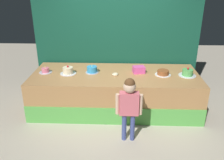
{
  "coord_description": "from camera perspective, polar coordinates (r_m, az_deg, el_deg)",
  "views": [
    {
      "loc": [
        0.11,
        -3.82,
        2.53
      ],
      "look_at": [
        -0.06,
        0.39,
        0.74
      ],
      "focal_mm": 38.12,
      "sensor_mm": 36.0,
      "label": 1
    }
  ],
  "objects": [
    {
      "name": "ground_plane",
      "position": [
        4.59,
        0.5,
        -10.54
      ],
      "size": [
        12.0,
        12.0,
        0.0
      ],
      "primitive_type": "plane",
      "color": "#BCB29E"
    },
    {
      "name": "stage_platform",
      "position": [
        4.96,
        0.76,
        -2.69
      ],
      "size": [
        3.37,
        1.32,
        0.77
      ],
      "color": "#B27F4C",
      "rests_on": "ground_plane"
    },
    {
      "name": "curtain_backdrop",
      "position": [
        5.35,
        1.04,
        10.87
      ],
      "size": [
        3.64,
        0.08,
        2.82
      ],
      "primitive_type": "cube",
      "color": "#144C38",
      "rests_on": "ground_plane"
    },
    {
      "name": "child_figure",
      "position": [
        3.82,
        4.13,
        -5.19
      ],
      "size": [
        0.44,
        0.2,
        1.13
      ],
      "color": "#3F4C8C",
      "rests_on": "ground_plane"
    },
    {
      "name": "pink_box",
      "position": [
        4.87,
        6.43,
        2.49
      ],
      "size": [
        0.26,
        0.21,
        0.14
      ],
      "primitive_type": "cube",
      "rotation": [
        0.0,
        0.0,
        0.2
      ],
      "color": "#E252A3",
      "rests_on": "stage_platform"
    },
    {
      "name": "donut",
      "position": [
        4.73,
        0.76,
        1.37
      ],
      "size": [
        0.12,
        0.12,
        0.04
      ],
      "primitive_type": "torus",
      "color": "beige",
      "rests_on": "stage_platform"
    },
    {
      "name": "cake_far_left",
      "position": [
        5.05,
        -15.68,
        2.19
      ],
      "size": [
        0.26,
        0.26,
        0.14
      ],
      "color": "silver",
      "rests_on": "stage_platform"
    },
    {
      "name": "cake_left",
      "position": [
        4.88,
        -10.51,
        2.2
      ],
      "size": [
        0.32,
        0.32,
        0.18
      ],
      "color": "silver",
      "rests_on": "stage_platform"
    },
    {
      "name": "cake_center",
      "position": [
        4.88,
        -4.82,
        2.5
      ],
      "size": [
        0.27,
        0.27,
        0.16
      ],
      "color": "silver",
      "rests_on": "stage_platform"
    },
    {
      "name": "cake_right",
      "position": [
        4.84,
        12.14,
        1.7
      ],
      "size": [
        0.31,
        0.31,
        0.1
      ],
      "color": "white",
      "rests_on": "stage_platform"
    },
    {
      "name": "cake_far_right",
      "position": [
        4.93,
        17.66,
        1.64
      ],
      "size": [
        0.34,
        0.34,
        0.17
      ],
      "color": "silver",
      "rests_on": "stage_platform"
    }
  ]
}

